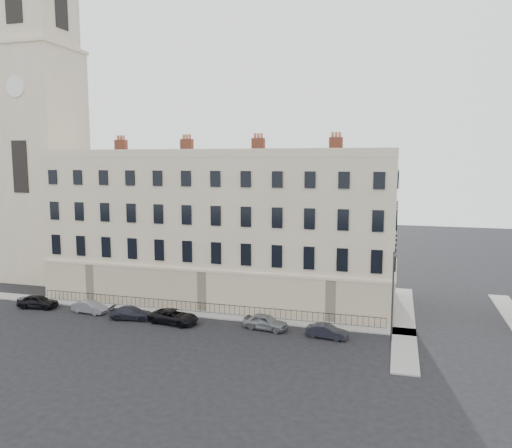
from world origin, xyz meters
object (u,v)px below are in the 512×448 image
object	(u,v)px
car_d	(174,317)
car_b	(90,307)
car_e	(266,322)
car_c	(132,313)
streetlamp	(393,292)
car_f	(327,331)
car_a	(38,301)

from	to	relation	value
car_d	car_b	bearing A→B (deg)	94.30
car_d	car_e	xyz separation A→B (m)	(8.41, 0.71, 0.04)
car_c	car_d	size ratio (longest dim) A/B	0.89
car_c	streetlamp	xyz separation A→B (m)	(23.39, 0.71, 3.53)
car_d	car_f	xyz separation A→B (m)	(13.86, 0.04, -0.07)
car_c	streetlamp	distance (m)	23.66
car_a	car_b	bearing A→B (deg)	-95.79
car_a	car_e	world-z (taller)	car_a
car_d	car_f	distance (m)	13.86
car_b	car_a	bearing A→B (deg)	96.58
car_e	car_f	distance (m)	5.49
car_a	car_d	world-z (taller)	car_a
car_c	car_e	bearing A→B (deg)	-95.20
car_d	car_e	bearing A→B (deg)	-77.02
car_e	streetlamp	bearing A→B (deg)	-81.74
car_d	streetlamp	bearing A→B (deg)	-79.67
car_d	streetlamp	xyz separation A→B (m)	(19.07, 0.72, 3.49)
car_a	car_d	xyz separation A→B (m)	(15.21, -0.60, -0.05)
car_b	streetlamp	world-z (taller)	streetlamp
car_b	car_f	xyz separation A→B (m)	(23.08, -0.58, -0.02)
car_a	car_c	bearing A→B (deg)	-99.06
car_f	streetlamp	bearing A→B (deg)	-74.89
car_c	car_f	distance (m)	18.18
car_b	car_c	xyz separation A→B (m)	(4.90, -0.61, 0.00)
streetlamp	car_d	bearing A→B (deg)	-172.15
car_c	streetlamp	world-z (taller)	streetlamp
car_b	streetlamp	distance (m)	28.51
car_b	car_c	distance (m)	4.94
car_c	car_f	size ratio (longest dim) A/B	1.18
car_a	streetlamp	xyz separation A→B (m)	(34.28, 0.12, 3.44)
car_c	car_b	bearing A→B (deg)	74.62
car_e	streetlamp	distance (m)	11.20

